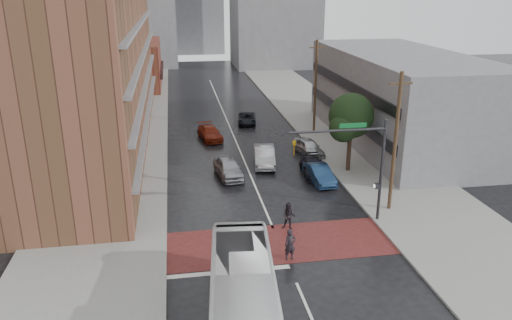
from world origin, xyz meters
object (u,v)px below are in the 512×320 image
pedestrian_a (290,245)px  car_travel_b (264,156)px  car_travel_a (228,168)px  car_parked_mid (313,167)px  car_parked_far (309,147)px  suv_travel (247,118)px  transit_bus (244,312)px  pedestrian_b (289,216)px  car_parked_near (319,174)px  car_travel_c (210,133)px

pedestrian_a → car_travel_b: (1.45, 16.39, -0.13)m
car_travel_a → car_parked_mid: car_travel_a is taller
car_travel_a → car_parked_far: car_travel_a is taller
car_travel_a → car_travel_b: car_travel_b is taller
car_travel_a → suv_travel: bearing=68.7°
transit_bus → car_parked_far: size_ratio=2.84×
car_travel_a → car_parked_far: 9.36m
pedestrian_a → car_parked_far: (6.10, 18.44, -0.21)m
pedestrian_b → suv_travel: 26.82m
car_travel_b → suv_travel: bearing=95.1°
car_parked_near → car_parked_far: size_ratio=0.99×
car_travel_b → pedestrian_a: bearing=-87.8°
car_travel_c → car_parked_near: 15.65m
car_travel_c → car_parked_near: size_ratio=1.09×
transit_bus → pedestrian_a: bearing=67.6°
transit_bus → car_parked_near: bearing=70.1°
car_travel_a → car_travel_c: bearing=85.9°
pedestrian_a → car_travel_c: pedestrian_a is taller
pedestrian_a → car_parked_near: pedestrian_a is taller
car_parked_near → car_parked_far: 7.01m
car_travel_a → car_parked_far: size_ratio=1.06×
car_travel_b → car_parked_mid: (3.67, -3.13, -0.16)m
car_travel_c → car_parked_near: (7.93, -13.49, 0.03)m
car_travel_a → car_parked_near: (7.23, -2.41, -0.08)m
car_parked_near → pedestrian_a: bearing=-118.0°
car_parked_mid → car_parked_far: car_parked_far is taller
pedestrian_b → car_parked_mid: bearing=88.2°
pedestrian_b → car_parked_mid: 10.41m
car_travel_b → car_travel_c: size_ratio=1.05×
car_travel_a → car_parked_near: bearing=-26.1°
pedestrian_a → car_travel_b: 16.46m
car_parked_near → car_travel_c: bearing=116.5°
car_travel_c → car_parked_far: car_parked_far is taller
pedestrian_b → suv_travel: size_ratio=0.43×
pedestrian_b → car_travel_c: pedestrian_b is taller
car_travel_b → car_parked_far: size_ratio=1.14×
transit_bus → car_travel_b: (5.15, 23.33, -0.92)m
car_travel_c → car_parked_far: bearing=-46.1°
car_parked_mid → car_parked_far: (0.98, 5.18, 0.08)m
pedestrian_a → car_parked_near: 12.60m
suv_travel → car_parked_mid: car_parked_mid is taller
suv_travel → car_parked_mid: 17.61m
suv_travel → car_travel_c: bearing=-121.9°
car_travel_a → car_parked_mid: bearing=-12.8°
car_travel_b → car_travel_c: car_travel_b is taller
pedestrian_b → suv_travel: pedestrian_b is taller
transit_bus → car_travel_a: size_ratio=2.67×
transit_bus → car_travel_b: size_ratio=2.49×
pedestrian_b → pedestrian_a: bearing=-79.0°
car_travel_a → car_parked_mid: size_ratio=1.02×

